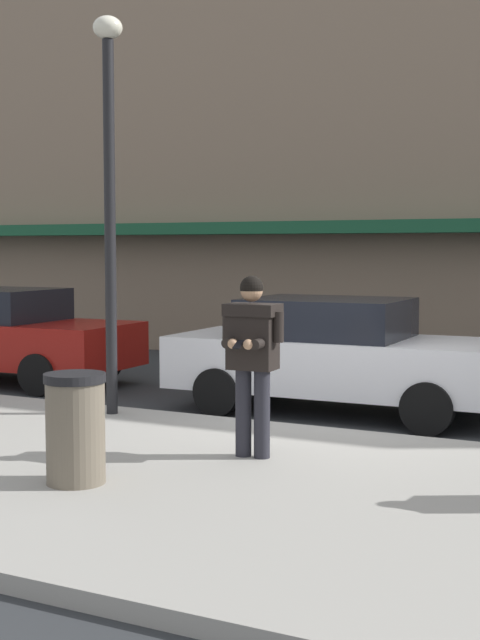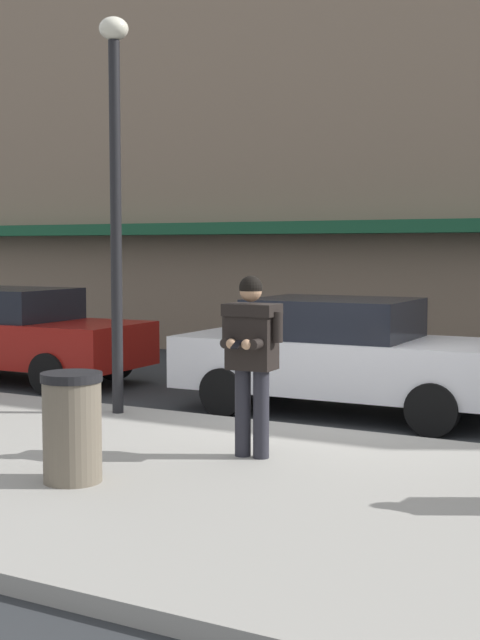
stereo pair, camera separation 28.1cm
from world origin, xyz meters
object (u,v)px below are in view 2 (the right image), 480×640
parked_sedan_mid (344,355)px  trash_bin (72,427)px  man_texting_on_phone (251,346)px  street_lamp_post (115,173)px  parked_sedan_near (13,334)px

parked_sedan_mid → trash_bin: (-0.59, -4.88, -0.16)m
man_texting_on_phone → street_lamp_post: street_lamp_post is taller
parked_sedan_near → man_texting_on_phone: 7.17m
man_texting_on_phone → parked_sedan_mid: bearing=96.3°
street_lamp_post → parked_sedan_mid: bearing=42.0°
man_texting_on_phone → trash_bin: size_ratio=1.84×
street_lamp_post → parked_sedan_near: bearing=150.6°
trash_bin → street_lamp_post: bearing=119.8°
man_texting_on_phone → trash_bin: 1.95m
man_texting_on_phone → parked_sedan_near: bearing=151.9°
parked_sedan_mid → street_lamp_post: size_ratio=0.93×
parked_sedan_near → street_lamp_post: bearing=-29.4°
man_texting_on_phone → street_lamp_post: bearing=153.7°
parked_sedan_near → street_lamp_post: (3.71, -2.09, 2.35)m
trash_bin → parked_sedan_mid: bearing=83.1°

